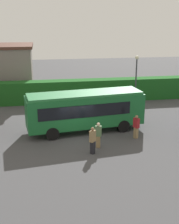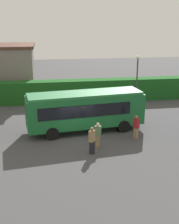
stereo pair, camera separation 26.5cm
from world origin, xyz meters
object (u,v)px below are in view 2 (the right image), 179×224
(person_center, at_px, (98,134))
(person_far, at_px, (136,126))
(person_left, at_px, (92,140))
(lamppost, at_px, (137,75))
(bus_green, at_px, (85,109))
(person_right, at_px, (89,106))

(person_center, xyz_separation_m, person_far, (3.14, 1.23, -0.02))
(person_left, xyz_separation_m, person_center, (0.56, 0.95, -0.03))
(lamppost, bearing_deg, bus_green, -135.24)
(bus_green, distance_m, person_center, 3.50)
(person_center, xyz_separation_m, person_right, (0.46, 7.32, -0.09))
(bus_green, bearing_deg, person_center, -90.03)
(person_center, relative_size, person_far, 1.01)
(person_left, xyz_separation_m, person_right, (1.03, 8.27, -0.12))
(person_right, xyz_separation_m, person_far, (2.68, -6.10, 0.07))
(bus_green, xyz_separation_m, person_left, (-0.12, -4.31, -0.82))
(person_left, relative_size, person_right, 1.13)
(person_far, relative_size, lamppost, 0.35)
(bus_green, bearing_deg, person_right, 69.59)
(bus_green, relative_size, lamppost, 1.85)
(bus_green, xyz_separation_m, person_center, (0.44, -3.36, -0.85))
(person_left, height_order, person_far, person_left)
(person_far, bearing_deg, lamppost, -134.95)
(lamppost, bearing_deg, person_left, -120.83)
(person_center, distance_m, person_right, 7.34)
(person_center, xyz_separation_m, lamppost, (5.56, 9.31, 2.28))
(bus_green, height_order, person_right, bus_green)
(person_right, relative_size, person_far, 0.93)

